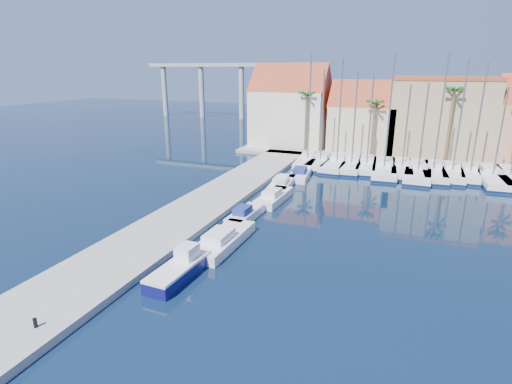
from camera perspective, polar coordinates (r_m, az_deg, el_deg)
ground at (r=24.26m, az=-4.95°, el=-15.50°), size 260.00×260.00×0.00m
quay_west at (r=38.78m, az=-8.14°, el=-2.29°), size 6.00×77.00×0.50m
shore_north at (r=67.44m, az=21.63°, el=5.04°), size 54.00×16.00×0.50m
bollard at (r=24.06m, az=-29.01°, el=-16.03°), size 0.20×0.20×0.51m
fishing_boat at (r=26.94m, az=-10.82°, el=-10.68°), size 2.00×5.42×1.87m
motorboat_west_0 at (r=30.98m, az=-4.78°, el=-6.80°), size 2.46×7.33×1.40m
motorboat_west_1 at (r=35.95m, az=-1.63°, el=-3.26°), size 1.87×5.27×1.40m
motorboat_west_2 at (r=40.96m, az=2.56°, el=-0.67°), size 2.28×6.37×1.40m
motorboat_west_3 at (r=45.70m, az=3.70°, el=1.22°), size 2.76×6.76×1.40m
motorboat_west_4 at (r=50.30m, az=6.37°, el=2.64°), size 2.77×6.75×1.40m
sailboat_0 at (r=57.50m, az=7.44°, el=4.56°), size 3.38×10.09×14.96m
sailboat_1 at (r=57.08m, az=9.28°, el=4.37°), size 2.81×9.57×13.04m
sailboat_2 at (r=56.53m, az=11.61°, el=4.11°), size 3.41×10.85×14.36m
sailboat_3 at (r=55.86m, az=13.53°, el=3.82°), size 2.85×9.58×12.70m
sailboat_4 at (r=56.15m, az=15.53°, el=3.74°), size 3.04×9.58×12.33m
sailboat_5 at (r=55.09m, az=17.81°, el=3.29°), size 3.87×11.62×14.81m
sailboat_6 at (r=55.88m, az=20.10°, el=3.22°), size 3.03×10.11×11.18m
sailboat_7 at (r=54.97m, az=22.15°, el=2.76°), size 3.45×11.90×11.45m
sailboat_8 at (r=55.73m, az=23.93°, el=2.78°), size 3.45×10.86×14.74m
sailboat_9 at (r=56.05m, az=26.20°, el=2.58°), size 2.72×9.81×14.12m
sailboat_10 at (r=56.36m, az=28.26°, el=2.40°), size 2.82×8.41×13.92m
sailboat_11 at (r=56.33m, az=30.56°, el=1.94°), size 3.63×11.76×11.10m
sailboat_12 at (r=56.89m, az=32.34°, el=1.82°), size 3.73×11.68×13.93m
building_0 at (r=68.30m, az=4.94°, el=11.66°), size 12.30×9.00×13.50m
building_1 at (r=66.07m, az=15.09°, el=9.88°), size 10.30×8.00×11.00m
building_2 at (r=66.66m, az=24.80°, el=9.80°), size 14.20×10.20×11.50m
palm_0 at (r=62.24m, az=7.28°, el=13.41°), size 2.60×2.60×10.15m
palm_1 at (r=60.63m, az=16.64°, el=11.85°), size 2.60×2.60×9.15m
palm_2 at (r=60.46m, az=26.47°, el=12.58°), size 2.60×2.60×11.15m
viaduct at (r=111.29m, az=-4.60°, el=15.72°), size 48.00×2.20×14.45m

